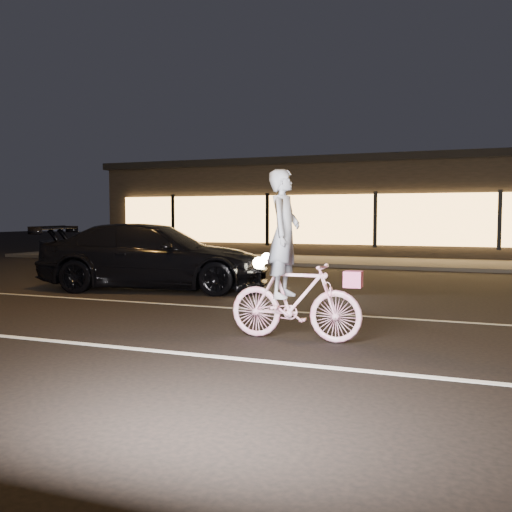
% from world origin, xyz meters
% --- Properties ---
extents(ground, '(90.00, 90.00, 0.00)m').
position_xyz_m(ground, '(0.00, 0.00, 0.00)').
color(ground, black).
rests_on(ground, ground).
extents(lane_stripe_near, '(60.00, 0.12, 0.01)m').
position_xyz_m(lane_stripe_near, '(0.00, -1.50, 0.00)').
color(lane_stripe_near, silver).
rests_on(lane_stripe_near, ground).
extents(lane_stripe_far, '(60.00, 0.10, 0.01)m').
position_xyz_m(lane_stripe_far, '(0.00, 2.00, 0.00)').
color(lane_stripe_far, gray).
rests_on(lane_stripe_far, ground).
extents(sidewalk, '(30.00, 4.00, 0.12)m').
position_xyz_m(sidewalk, '(0.00, 13.00, 0.06)').
color(sidewalk, '#383533').
rests_on(sidewalk, ground).
extents(storefront, '(25.40, 8.42, 4.20)m').
position_xyz_m(storefront, '(0.00, 18.97, 2.15)').
color(storefront, black).
rests_on(storefront, ground).
extents(cyclist, '(1.89, 0.65, 2.38)m').
position_xyz_m(cyclist, '(1.26, -0.23, 0.85)').
color(cyclist, '#E34B8B').
rests_on(cyclist, ground).
extents(sedan, '(5.72, 3.34, 1.56)m').
position_xyz_m(sedan, '(-3.42, 3.90, 0.78)').
color(sedan, black).
rests_on(sedan, ground).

